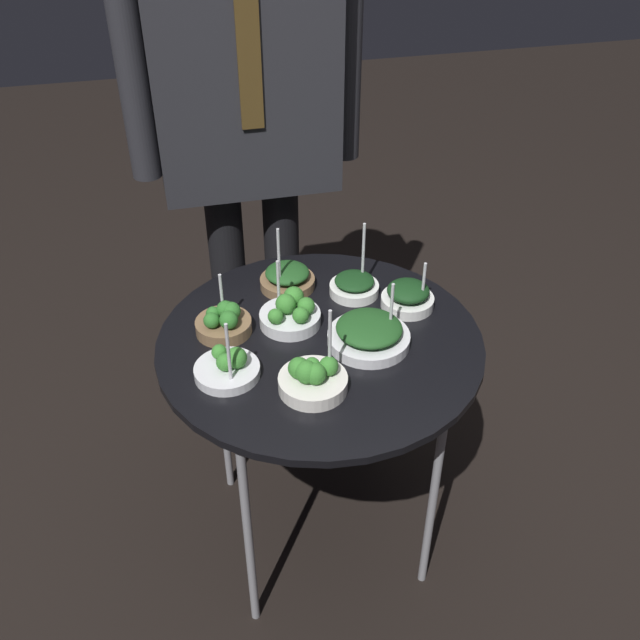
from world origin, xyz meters
name	(u,v)px	position (x,y,z in m)	size (l,w,h in m)	color
ground_plane	(320,527)	(0.00, 0.00, 0.00)	(8.00, 8.00, 0.00)	black
serving_cart	(320,353)	(0.00, 0.00, 0.61)	(0.71, 0.71, 0.65)	black
bowl_broccoli_near_rim	(291,313)	(-0.05, 0.07, 0.68)	(0.14, 0.14, 0.15)	silver
bowl_broccoli_back_right	(312,378)	(-0.05, -0.15, 0.68)	(0.14, 0.14, 0.18)	silver
bowl_spinach_mid_right	(354,285)	(0.12, 0.15, 0.67)	(0.12, 0.12, 0.17)	white
bowl_broccoli_mid_left	(228,367)	(-0.21, -0.07, 0.67)	(0.13, 0.13, 0.16)	silver
bowl_spinach_far_rim	(408,297)	(0.22, 0.07, 0.67)	(0.12, 0.12, 0.12)	white
bowl_spinach_center	(369,334)	(0.10, -0.04, 0.67)	(0.18, 0.18, 0.14)	silver
bowl_spinach_front_center	(287,278)	(-0.03, 0.21, 0.67)	(0.13, 0.13, 0.17)	brown
bowl_broccoli_front_right	(224,322)	(-0.20, 0.07, 0.67)	(0.12, 0.12, 0.13)	brown
waiter_figure	(245,99)	(-0.06, 0.52, 1.00)	(0.58, 0.22, 1.58)	black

